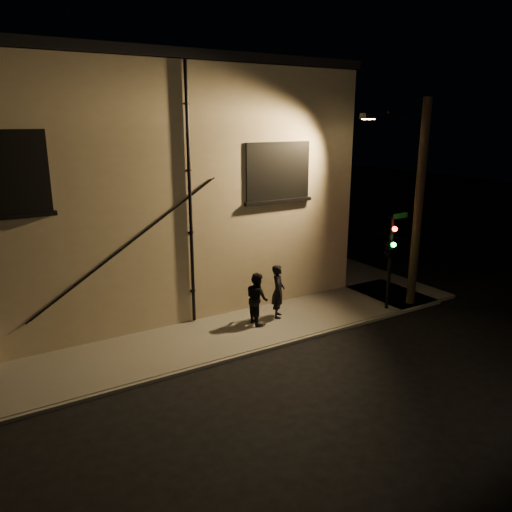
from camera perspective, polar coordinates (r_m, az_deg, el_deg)
ground at (r=15.75m, az=3.53°, el=-10.03°), size 90.00×90.00×0.00m
sidewalk at (r=19.76m, az=-0.82°, el=-4.42°), size 21.00×16.00×0.12m
building at (r=21.41m, az=-17.25°, el=8.41°), size 16.20×12.23×8.80m
pedestrian_a at (r=17.14m, az=2.54°, el=-4.05°), size 0.75×0.82×1.87m
pedestrian_b at (r=16.63m, az=0.12°, el=-4.85°), size 0.72×0.89×1.76m
traffic_signal at (r=17.91m, az=14.99°, el=0.96°), size 1.15×2.01×3.46m
streetlamp_pole at (r=18.62m, az=17.82°, el=5.99°), size 2.03×1.40×7.48m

